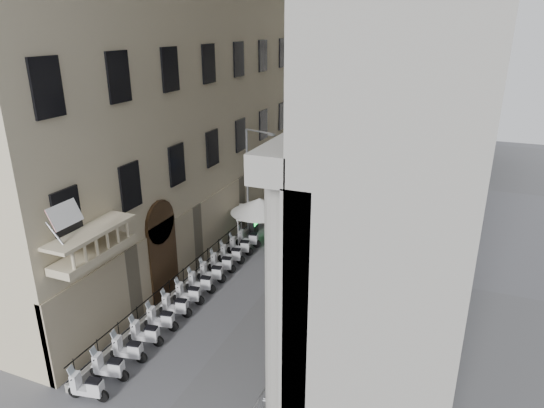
% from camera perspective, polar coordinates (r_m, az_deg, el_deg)
% --- Properties ---
extents(far_building, '(22.00, 10.00, 30.00)m').
position_cam_1_polar(far_building, '(56.33, 13.38, 20.79)').
color(far_building, beige).
rests_on(far_building, ground).
extents(iron_fence, '(0.30, 28.00, 1.40)m').
position_cam_1_polar(iron_fence, '(32.24, -5.48, -5.72)').
color(iron_fence, black).
rests_on(iron_fence, ground).
extents(blue_awning, '(1.60, 3.00, 3.00)m').
position_cam_1_polar(blue_awning, '(36.78, 12.21, -2.70)').
color(blue_awning, navy).
rests_on(blue_awning, ground).
extents(flag, '(1.00, 1.40, 8.20)m').
position_cam_1_polar(flag, '(23.16, -20.47, -18.80)').
color(flag, '#9E0C11').
rests_on(flag, ground).
extents(scooter_0, '(1.48, 0.81, 1.50)m').
position_cam_1_polar(scooter_0, '(22.24, -20.64, -20.71)').
color(scooter_0, silver).
rests_on(scooter_0, ground).
extents(scooter_1, '(1.48, 0.81, 1.50)m').
position_cam_1_polar(scooter_1, '(22.94, -18.43, -18.96)').
color(scooter_1, silver).
rests_on(scooter_1, ground).
extents(scooter_2, '(1.48, 0.81, 1.50)m').
position_cam_1_polar(scooter_2, '(23.68, -16.39, -17.29)').
color(scooter_2, silver).
rests_on(scooter_2, ground).
extents(scooter_3, '(1.48, 0.81, 1.50)m').
position_cam_1_polar(scooter_3, '(24.46, -14.51, -15.71)').
color(scooter_3, silver).
rests_on(scooter_3, ground).
extents(scooter_4, '(1.48, 0.81, 1.50)m').
position_cam_1_polar(scooter_4, '(25.28, -12.77, -14.22)').
color(scooter_4, silver).
rests_on(scooter_4, ground).
extents(scooter_5, '(1.48, 0.81, 1.50)m').
position_cam_1_polar(scooter_5, '(26.14, -11.17, -12.81)').
color(scooter_5, silver).
rests_on(scooter_5, ground).
extents(scooter_6, '(1.48, 0.81, 1.50)m').
position_cam_1_polar(scooter_6, '(27.04, -9.69, -11.48)').
color(scooter_6, silver).
rests_on(scooter_6, ground).
extents(scooter_7, '(1.48, 0.81, 1.50)m').
position_cam_1_polar(scooter_7, '(27.96, -8.32, -10.24)').
color(scooter_7, silver).
rests_on(scooter_7, ground).
extents(scooter_8, '(1.48, 0.81, 1.50)m').
position_cam_1_polar(scooter_8, '(28.91, -7.05, -9.07)').
color(scooter_8, silver).
rests_on(scooter_8, ground).
extents(scooter_9, '(1.48, 0.81, 1.50)m').
position_cam_1_polar(scooter_9, '(29.89, -5.86, -7.97)').
color(scooter_9, silver).
rests_on(scooter_9, ground).
extents(scooter_10, '(1.48, 0.81, 1.50)m').
position_cam_1_polar(scooter_10, '(30.88, -4.76, -6.94)').
color(scooter_10, silver).
rests_on(scooter_10, ground).
extents(scooter_11, '(1.48, 0.81, 1.50)m').
position_cam_1_polar(scooter_11, '(31.90, -3.73, -5.97)').
color(scooter_11, silver).
rests_on(scooter_11, ground).
extents(scooter_12, '(1.48, 0.81, 1.50)m').
position_cam_1_polar(scooter_12, '(32.93, -2.77, -5.06)').
color(scooter_12, silver).
rests_on(scooter_12, ground).
extents(barrier_1, '(0.60, 2.40, 1.10)m').
position_cam_1_polar(barrier_1, '(21.76, 1.06, -20.18)').
color(barrier_1, '#A9ABB1').
rests_on(barrier_1, ground).
extents(barrier_2, '(0.60, 2.40, 1.10)m').
position_cam_1_polar(barrier_2, '(23.60, 3.34, -16.49)').
color(barrier_2, '#A9ABB1').
rests_on(barrier_2, ground).
extents(barrier_3, '(0.60, 2.40, 1.10)m').
position_cam_1_polar(barrier_3, '(25.56, 5.21, -13.32)').
color(barrier_3, '#A9ABB1').
rests_on(barrier_3, ground).
extents(barrier_4, '(0.60, 2.40, 1.10)m').
position_cam_1_polar(barrier_4, '(27.60, 6.76, -10.60)').
color(barrier_4, '#A9ABB1').
rests_on(barrier_4, ground).
extents(barrier_5, '(0.60, 2.40, 1.10)m').
position_cam_1_polar(barrier_5, '(29.71, 8.08, -8.26)').
color(barrier_5, '#A9ABB1').
rests_on(barrier_5, ground).
extents(barrier_6, '(0.60, 2.40, 1.10)m').
position_cam_1_polar(barrier_6, '(31.88, 9.21, -6.23)').
color(barrier_6, '#A9ABB1').
rests_on(barrier_6, ground).
extents(barrier_7, '(0.60, 2.40, 1.10)m').
position_cam_1_polar(barrier_7, '(34.09, 10.19, -4.46)').
color(barrier_7, '#A9ABB1').
rests_on(barrier_7, ground).
extents(security_tent, '(3.94, 3.94, 3.20)m').
position_cam_1_polar(security_tent, '(32.03, -0.78, -0.58)').
color(security_tent, silver).
rests_on(security_tent, ground).
extents(street_lamp, '(2.41, 0.93, 7.65)m').
position_cam_1_polar(street_lamp, '(33.17, -2.58, 3.54)').
color(street_lamp, '#97999F').
rests_on(street_lamp, ground).
extents(info_kiosk, '(0.38, 0.99, 2.07)m').
position_cam_1_polar(info_kiosk, '(34.55, -2.12, -1.89)').
color(info_kiosk, black).
rests_on(info_kiosk, ground).
extents(pedestrian_a, '(0.73, 0.59, 1.73)m').
position_cam_1_polar(pedestrian_a, '(38.95, 5.49, 0.38)').
color(pedestrian_a, black).
rests_on(pedestrian_a, ground).
extents(pedestrian_b, '(0.96, 0.80, 1.78)m').
position_cam_1_polar(pedestrian_b, '(41.77, 12.15, 1.45)').
color(pedestrian_b, black).
rests_on(pedestrian_b, ground).
extents(pedestrian_c, '(0.93, 0.78, 1.63)m').
position_cam_1_polar(pedestrian_c, '(46.87, 7.49, 3.72)').
color(pedestrian_c, black).
rests_on(pedestrian_c, ground).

